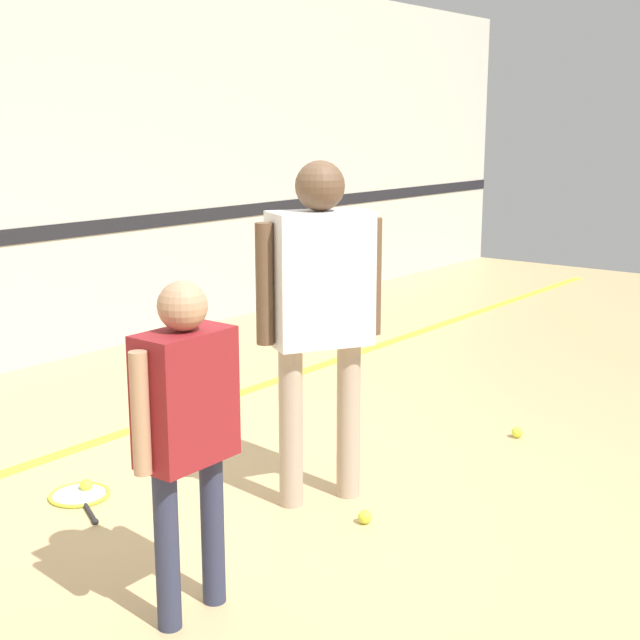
# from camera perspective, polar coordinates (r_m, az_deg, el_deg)

# --- Properties ---
(ground_plane) EXTENTS (16.00, 16.00, 0.00)m
(ground_plane) POSITION_cam_1_polar(r_m,az_deg,el_deg) (4.43, 0.33, -12.32)
(ground_plane) COLOR tan
(floor_stripe) EXTENTS (14.40, 0.10, 0.01)m
(floor_stripe) POSITION_cam_1_polar(r_m,az_deg,el_deg) (5.55, -13.64, -7.41)
(floor_stripe) COLOR yellow
(floor_stripe) RESTS_ON ground_plane
(person_instructor) EXTENTS (0.57, 0.46, 1.69)m
(person_instructor) POSITION_cam_1_polar(r_m,az_deg,el_deg) (4.27, -0.00, 1.51)
(person_instructor) COLOR tan
(person_instructor) RESTS_ON ground_plane
(person_student_left) EXTENTS (0.50, 0.21, 1.31)m
(person_student_left) POSITION_cam_1_polar(r_m,az_deg,el_deg) (3.33, -8.56, -6.01)
(person_student_left) COLOR #2D334C
(person_student_left) RESTS_ON ground_plane
(racket_spare_on_floor) EXTENTS (0.41, 0.54, 0.03)m
(racket_spare_on_floor) POSITION_cam_1_polar(r_m,az_deg,el_deg) (4.76, -15.10, -10.81)
(racket_spare_on_floor) COLOR #C6D838
(racket_spare_on_floor) RESTS_ON ground_plane
(tennis_ball_near_instructor) EXTENTS (0.07, 0.07, 0.07)m
(tennis_ball_near_instructor) POSITION_cam_1_polar(r_m,az_deg,el_deg) (4.33, 2.89, -12.48)
(tennis_ball_near_instructor) COLOR #CCE038
(tennis_ball_near_instructor) RESTS_ON ground_plane
(tennis_ball_by_spare_racket) EXTENTS (0.07, 0.07, 0.07)m
(tennis_ball_by_spare_racket) POSITION_cam_1_polar(r_m,az_deg,el_deg) (4.82, -14.74, -10.19)
(tennis_ball_by_spare_racket) COLOR #CCE038
(tennis_ball_by_spare_racket) RESTS_ON ground_plane
(tennis_ball_stray_left) EXTENTS (0.07, 0.07, 0.07)m
(tennis_ball_stray_left) POSITION_cam_1_polar(r_m,az_deg,el_deg) (5.54, 12.51, -7.04)
(tennis_ball_stray_left) COLOR #CCE038
(tennis_ball_stray_left) RESTS_ON ground_plane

